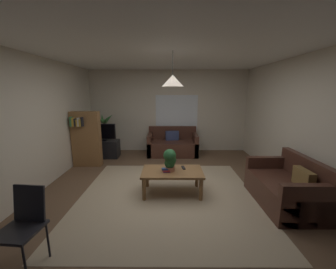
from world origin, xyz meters
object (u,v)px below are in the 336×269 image
couch_under_window (173,145)px  book_on_table_0 (167,171)px  tv (102,132)px  coffee_table (172,174)px  potted_palm_corner (105,136)px  folding_chair (23,222)px  book_on_table_2 (166,169)px  couch_right_side (286,189)px  book_on_table_1 (167,170)px  tv_stand (103,149)px  potted_plant_on_table (170,160)px  bookshelf_corner (86,138)px  pendant_lamp (173,81)px  remote_on_table_0 (183,168)px

couch_under_window → book_on_table_0: couch_under_window is taller
tv → coffee_table: bearing=-47.5°
potted_palm_corner → folding_chair: size_ratio=1.43×
book_on_table_0 → book_on_table_2: (-0.01, -0.00, 0.04)m
couch_right_side → book_on_table_2: (-2.01, 0.34, 0.22)m
couch_right_side → coffee_table: couch_right_side is taller
book_on_table_1 → potted_palm_corner: 3.27m
tv → folding_chair: tv is taller
couch_right_side → tv_stand: 4.65m
book_on_table_2 → folding_chair: bearing=-133.4°
couch_under_window → potted_plant_on_table: 2.51m
book_on_table_0 → couch_right_side: bearing=-9.5°
tv → couch_right_side: bearing=-33.3°
book_on_table_0 → potted_palm_corner: (-1.93, 2.64, 0.09)m
couch_under_window → book_on_table_2: size_ratio=10.09×
tv → folding_chair: (0.36, -3.80, -0.24)m
potted_plant_on_table → tv: bearing=131.7°
potted_palm_corner → bookshelf_corner: size_ratio=0.89×
pendant_lamp → remote_on_table_0: bearing=30.3°
book_on_table_1 → coffee_table: bearing=28.8°
bookshelf_corner → pendant_lamp: 2.94m
book_on_table_2 → potted_palm_corner: 3.26m
bookshelf_corner → tv: bearing=74.7°
couch_under_window → tv_stand: (-2.02, -0.28, -0.03)m
coffee_table → book_on_table_2: size_ratio=7.64×
remote_on_table_0 → potted_plant_on_table: 0.36m
couch_right_side → pendant_lamp: pendant_lamp is taller
couch_under_window → coffee_table: couch_under_window is taller
coffee_table → tv_stand: size_ratio=1.24×
potted_plant_on_table → tv_stand: potted_plant_on_table is taller
book_on_table_1 → book_on_table_2: (-0.01, 0.00, 0.02)m
couch_right_side → coffee_table: (-1.90, 0.39, 0.10)m
book_on_table_2 → bookshelf_corner: bearing=143.2°
potted_plant_on_table → tv_stand: size_ratio=0.46×
coffee_table → potted_plant_on_table: 0.29m
book_on_table_2 → potted_plant_on_table: size_ratio=0.35×
coffee_table → book_on_table_0: 0.14m
couch_under_window → folding_chair: 4.44m
remote_on_table_0 → tv_stand: bearing=-52.0°
pendant_lamp → book_on_table_2: bearing=-154.9°
potted_plant_on_table → potted_palm_corner: bearing=127.4°
couch_right_side → folding_chair: (-3.51, -1.25, 0.23)m
book_on_table_2 → potted_palm_corner: (-1.91, 2.64, 0.05)m
tv → remote_on_table_0: bearing=-42.8°
couch_under_window → potted_palm_corner: (-2.08, 0.13, 0.27)m
book_on_table_0 → pendant_lamp: pendant_lamp is taller
tv_stand → potted_palm_corner: (-0.05, 0.41, 0.29)m
couch_right_side → remote_on_table_0: couch_right_side is taller
remote_on_table_0 → bookshelf_corner: bookshelf_corner is taller
coffee_table → book_on_table_1: 0.15m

